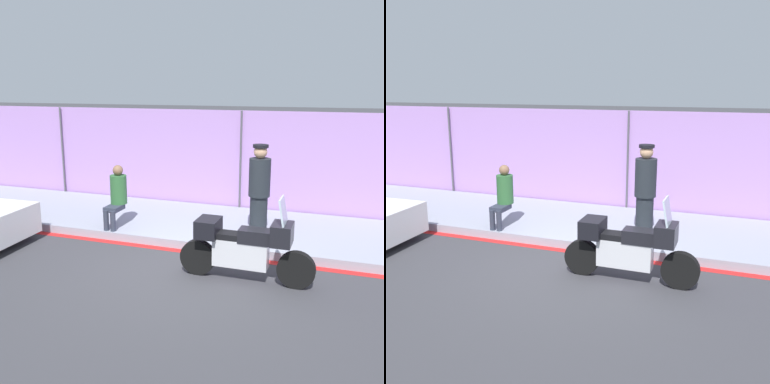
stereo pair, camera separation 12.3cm
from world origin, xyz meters
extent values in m
plane|color=#38383D|center=(0.00, 0.00, 0.00)|extent=(120.00, 120.00, 0.00)
cube|color=#8E93A3|center=(0.00, 2.42, 0.09)|extent=(38.20, 2.84, 0.17)
cube|color=red|center=(0.00, 0.91, 0.00)|extent=(38.20, 0.18, 0.01)
cube|color=#AD7FC6|center=(0.00, 3.94, 1.28)|extent=(36.29, 0.08, 2.56)
cylinder|color=#4C4C51|center=(-5.14, 3.84, 1.28)|extent=(0.05, 0.05, 2.56)
cylinder|color=#4C4C51|center=(0.00, 3.84, 1.28)|extent=(0.05, 0.05, 2.56)
cylinder|color=black|center=(1.85, 0.01, 0.30)|extent=(0.61, 0.14, 0.61)
cylinder|color=black|center=(0.20, 0.00, 0.30)|extent=(0.61, 0.14, 0.61)
cube|color=silver|center=(0.94, 0.00, 0.47)|extent=(0.91, 0.28, 0.46)
cube|color=black|center=(1.17, 0.00, 0.80)|extent=(0.52, 0.31, 0.22)
cube|color=black|center=(0.84, 0.00, 0.76)|extent=(0.60, 0.28, 0.10)
cube|color=black|center=(1.60, 0.00, 0.88)|extent=(0.32, 0.48, 0.34)
cube|color=silver|center=(1.60, 0.00, 1.26)|extent=(0.11, 0.42, 0.42)
cube|color=black|center=(0.38, 0.00, 0.86)|extent=(0.36, 0.51, 0.30)
cylinder|color=#1E2328|center=(0.83, 2.04, 0.56)|extent=(0.36, 0.36, 0.78)
cylinder|color=#1E2328|center=(0.83, 2.04, 1.34)|extent=(0.44, 0.44, 0.78)
sphere|color=tan|center=(0.83, 2.04, 1.86)|extent=(0.27, 0.27, 0.27)
cylinder|color=black|center=(0.83, 2.04, 1.98)|extent=(0.31, 0.31, 0.06)
cylinder|color=#2D3342|center=(-2.21, 1.10, 0.39)|extent=(0.11, 0.11, 0.44)
cylinder|color=#2D3342|center=(-2.05, 1.10, 0.39)|extent=(0.11, 0.11, 0.44)
cube|color=#2D3342|center=(-2.13, 1.32, 0.61)|extent=(0.30, 0.44, 0.10)
cylinder|color=#2D6033|center=(-2.13, 1.54, 0.97)|extent=(0.36, 0.36, 0.62)
sphere|color=brown|center=(-2.13, 1.54, 1.39)|extent=(0.22, 0.22, 0.22)
cylinder|color=black|center=(-4.25, 0.58, 0.31)|extent=(0.62, 0.24, 0.62)
camera|label=1|loc=(2.50, -6.80, 3.17)|focal=42.00mm
camera|label=2|loc=(2.61, -6.76, 3.17)|focal=42.00mm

